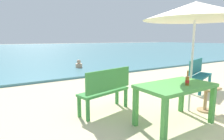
{
  "coord_description": "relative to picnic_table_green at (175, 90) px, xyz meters",
  "views": [
    {
      "loc": [
        -3.48,
        -1.92,
        1.57
      ],
      "look_at": [
        -0.37,
        3.0,
        0.6
      ],
      "focal_mm": 30.32,
      "sensor_mm": 36.0,
      "label": 1
    }
  ],
  "objects": [
    {
      "name": "sea_water",
      "position": [
        0.75,
        29.74,
        -0.61
      ],
      "size": [
        120.0,
        50.0,
        0.08
      ],
      "primitive_type": "cube",
      "color": "teal",
      "rests_on": "ground_plane"
    },
    {
      "name": "side_table_wood",
      "position": [
        1.1,
        0.07,
        -0.3
      ],
      "size": [
        0.44,
        0.44,
        0.54
      ],
      "color": "tan",
      "rests_on": "ground_plane"
    },
    {
      "name": "beer_bottle_amber",
      "position": [
        0.1,
        -0.16,
        0.2
      ],
      "size": [
        0.07,
        0.07,
        0.26
      ],
      "color": "brown",
      "rests_on": "picnic_table_green"
    },
    {
      "name": "picnic_table_green",
      "position": [
        0.0,
        0.0,
        0.0
      ],
      "size": [
        1.4,
        0.8,
        0.76
      ],
      "color": "#4C9E47",
      "rests_on": "ground_plane"
    },
    {
      "name": "bench_green_left",
      "position": [
        -0.77,
        1.16,
        -0.11
      ],
      "size": [
        1.25,
        0.61,
        0.95
      ],
      "color": "#3D8C42",
      "rests_on": "ground_plane"
    },
    {
      "name": "ground_plane",
      "position": [
        0.75,
        -0.26,
        -0.65
      ],
      "size": [
        120.0,
        120.0,
        0.0
      ],
      "primitive_type": "plane",
      "color": "beige"
    },
    {
      "name": "swimmer_person",
      "position": [
        1.01,
        6.99,
        -0.41
      ],
      "size": [
        0.34,
        0.34,
        0.41
      ],
      "color": "tan",
      "rests_on": "sea_water"
    },
    {
      "name": "bench_teal_center",
      "position": [
        2.52,
        1.2,
        -0.11
      ],
      "size": [
        1.25,
        0.72,
        0.95
      ],
      "color": "#237275",
      "rests_on": "ground_plane"
    },
    {
      "name": "patio_umbrella",
      "position": [
        0.79,
        0.25,
        1.47
      ],
      "size": [
        2.1,
        2.1,
        2.3
      ],
      "color": "silver",
      "rests_on": "ground_plane"
    }
  ]
}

